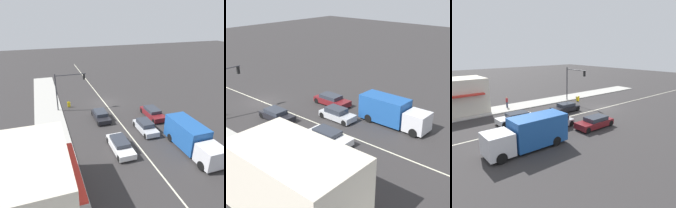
{
  "view_description": "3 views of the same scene",
  "coord_description": "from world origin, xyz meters",
  "views": [
    {
      "loc": [
        9.4,
        31.92,
        13.86
      ],
      "look_at": [
        0.79,
        6.31,
        2.4
      ],
      "focal_mm": 35.0,
      "sensor_mm": 36.0,
      "label": 1
    },
    {
      "loc": [
        21.15,
        31.12,
        14.23
      ],
      "look_at": [
        -0.93,
        11.77,
        2.52
      ],
      "focal_mm": 50.0,
      "sensor_mm": 36.0,
      "label": 2
    },
    {
      "loc": [
        -21.0,
        24.75,
        8.64
      ],
      "look_at": [
        0.33,
        7.37,
        1.74
      ],
      "focal_mm": 35.0,
      "sensor_mm": 36.0,
      "label": 3
    }
  ],
  "objects": [
    {
      "name": "sedan_silver",
      "position": [
        -2.2,
        10.53,
        0.64
      ],
      "size": [
        1.77,
        4.04,
        1.34
      ],
      "color": "#B7BABF",
      "rests_on": "ground"
    },
    {
      "name": "warning_aframe_sign",
      "position": [
        5.79,
        -0.08,
        0.43
      ],
      "size": [
        0.45,
        0.53,
        0.84
      ],
      "color": "yellow",
      "rests_on": "ground"
    },
    {
      "name": "sedan_dark",
      "position": [
        2.2,
        5.62,
        0.58
      ],
      "size": [
        1.84,
        4.12,
        1.2
      ],
      "color": "black",
      "rests_on": "ground"
    },
    {
      "name": "traffic_signal_main",
      "position": [
        6.12,
        0.82,
        3.9
      ],
      "size": [
        4.59,
        0.34,
        5.6
      ],
      "color": "#333338",
      "rests_on": "sidewalk_right"
    },
    {
      "name": "ground_plane",
      "position": [
        0.0,
        18.0,
        0.0
      ],
      "size": [
        160.0,
        160.0,
        0.0
      ],
      "primitive_type": "plane",
      "color": "#333030"
    },
    {
      "name": "delivery_truck",
      "position": [
        -5.0,
        15.66,
        1.47
      ],
      "size": [
        2.44,
        7.5,
        2.87
      ],
      "color": "silver",
      "rests_on": "ground"
    },
    {
      "name": "sedan_maroon",
      "position": [
        -5.0,
        7.22,
        0.62
      ],
      "size": [
        1.87,
        4.6,
        1.27
      ],
      "color": "maroon",
      "rests_on": "ground"
    },
    {
      "name": "van_white",
      "position": [
        2.2,
        13.34,
        0.61
      ],
      "size": [
        1.86,
        4.58,
        1.24
      ],
      "color": "silver",
      "rests_on": "ground"
    },
    {
      "name": "sidewalk_right",
      "position": [
        9.0,
        18.5,
        0.06
      ],
      "size": [
        4.0,
        73.0,
        0.12
      ],
      "primitive_type": "cube",
      "color": "#B2AFA8",
      "rests_on": "ground"
    },
    {
      "name": "pedestrian",
      "position": [
        9.2,
        11.26,
        0.97
      ],
      "size": [
        0.34,
        0.34,
        1.62
      ],
      "color": "#282D42",
      "rests_on": "sidewalk_right"
    },
    {
      "name": "lane_marking_center",
      "position": [
        0.0,
        0.0,
        0.0
      ],
      "size": [
        0.16,
        60.0,
        0.01
      ],
      "primitive_type": "cube",
      "color": "beige",
      "rests_on": "ground"
    }
  ]
}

